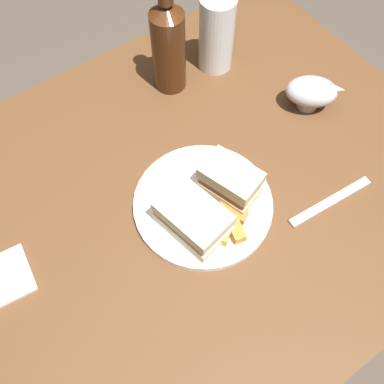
# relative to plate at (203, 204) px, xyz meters

# --- Properties ---
(ground_plane) EXTENTS (6.00, 6.00, 0.00)m
(ground_plane) POSITION_rel_plate_xyz_m (0.02, -0.04, -0.71)
(ground_plane) COLOR #4C4238
(dining_table) EXTENTS (1.08, 0.81, 0.70)m
(dining_table) POSITION_rel_plate_xyz_m (0.02, -0.04, -0.36)
(dining_table) COLOR brown
(dining_table) RESTS_ON ground
(plate) EXTENTS (0.25, 0.25, 0.01)m
(plate) POSITION_rel_plate_xyz_m (0.00, 0.00, 0.00)
(plate) COLOR white
(plate) RESTS_ON dining_table
(sandwich_half_left) EXTENTS (0.10, 0.13, 0.06)m
(sandwich_half_left) POSITION_rel_plate_xyz_m (0.04, 0.03, 0.04)
(sandwich_half_left) COLOR beige
(sandwich_half_left) RESTS_ON plate
(sandwich_half_right) EXTENTS (0.09, 0.12, 0.07)m
(sandwich_half_right) POSITION_rel_plate_xyz_m (-0.05, 0.01, 0.04)
(sandwich_half_right) COLOR beige
(sandwich_half_right) RESTS_ON plate
(potato_wedge_front) EXTENTS (0.04, 0.06, 0.02)m
(potato_wedge_front) POSITION_rel_plate_xyz_m (-0.03, 0.05, 0.02)
(potato_wedge_front) COLOR #AD702D
(potato_wedge_front) RESTS_ON plate
(potato_wedge_middle) EXTENTS (0.04, 0.05, 0.02)m
(potato_wedge_middle) POSITION_rel_plate_xyz_m (0.03, 0.07, 0.02)
(potato_wedge_middle) COLOR gold
(potato_wedge_middle) RESTS_ON plate
(potato_wedge_back) EXTENTS (0.06, 0.04, 0.02)m
(potato_wedge_back) POSITION_rel_plate_xyz_m (0.01, 0.05, 0.02)
(potato_wedge_back) COLOR gold
(potato_wedge_back) RESTS_ON plate
(potato_wedge_left_edge) EXTENTS (0.05, 0.04, 0.01)m
(potato_wedge_left_edge) POSITION_rel_plate_xyz_m (0.01, 0.04, 0.01)
(potato_wedge_left_edge) COLOR #AD702D
(potato_wedge_left_edge) RESTS_ON plate
(potato_wedge_right_edge) EXTENTS (0.03, 0.05, 0.02)m
(potato_wedge_right_edge) POSITION_rel_plate_xyz_m (-0.03, 0.02, 0.02)
(potato_wedge_right_edge) COLOR #AD702D
(potato_wedge_right_edge) RESTS_ON plate
(potato_wedge_stray) EXTENTS (0.03, 0.05, 0.02)m
(potato_wedge_stray) POSITION_rel_plate_xyz_m (-0.01, 0.08, 0.02)
(potato_wedge_stray) COLOR #B77F33
(potato_wedge_stray) RESTS_ON plate
(pint_glass) EXTENTS (0.07, 0.07, 0.17)m
(pint_glass) POSITION_rel_plate_xyz_m (-0.23, -0.28, 0.07)
(pint_glass) COLOR white
(pint_glass) RESTS_ON dining_table
(gravy_boat) EXTENTS (0.13, 0.12, 0.07)m
(gravy_boat) POSITION_rel_plate_xyz_m (-0.32, -0.07, 0.03)
(gravy_boat) COLOR #B7B7BC
(gravy_boat) RESTS_ON dining_table
(cider_bottle) EXTENTS (0.07, 0.07, 0.27)m
(cider_bottle) POSITION_rel_plate_xyz_m (-0.12, -0.29, 0.10)
(cider_bottle) COLOR #47230F
(cider_bottle) RESTS_ON dining_table
(fork) EXTENTS (0.18, 0.03, 0.01)m
(fork) POSITION_rel_plate_xyz_m (-0.20, 0.13, -0.00)
(fork) COLOR silver
(fork) RESTS_ON dining_table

